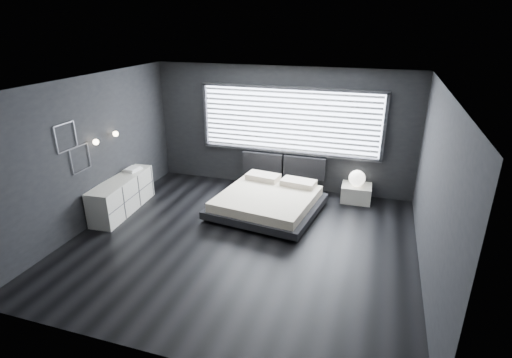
% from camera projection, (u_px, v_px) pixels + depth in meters
% --- Properties ---
extents(room, '(6.04, 6.00, 2.80)m').
position_uv_depth(room, '(241.00, 169.00, 6.65)').
color(room, black).
rests_on(room, ground).
extents(window, '(4.14, 0.09, 1.52)m').
position_uv_depth(window, '(289.00, 121.00, 8.90)').
color(window, white).
rests_on(window, ground).
extents(headboard, '(1.96, 0.16, 0.52)m').
position_uv_depth(headboard, '(283.00, 165.00, 9.27)').
color(headboard, black).
rests_on(headboard, ground).
extents(sconce_near, '(0.18, 0.11, 0.11)m').
position_uv_depth(sconce_near, '(96.00, 142.00, 7.43)').
color(sconce_near, silver).
rests_on(sconce_near, ground).
extents(sconce_far, '(0.18, 0.11, 0.11)m').
position_uv_depth(sconce_far, '(115.00, 134.00, 7.96)').
color(sconce_far, silver).
rests_on(sconce_far, ground).
extents(wall_art_upper, '(0.01, 0.48, 0.48)m').
position_uv_depth(wall_art_upper, '(66.00, 137.00, 6.83)').
color(wall_art_upper, '#47474C').
rests_on(wall_art_upper, ground).
extents(wall_art_lower, '(0.01, 0.48, 0.48)m').
position_uv_depth(wall_art_lower, '(81.00, 159.00, 7.23)').
color(wall_art_lower, '#47474C').
rests_on(wall_art_lower, ground).
extents(bed, '(2.28, 2.20, 0.53)m').
position_uv_depth(bed, '(268.00, 201.00, 8.22)').
color(bed, black).
rests_on(bed, ground).
extents(nightstand, '(0.65, 0.55, 0.37)m').
position_uv_depth(nightstand, '(356.00, 193.00, 8.74)').
color(nightstand, silver).
rests_on(nightstand, ground).
extents(orb_lamp, '(0.35, 0.35, 0.35)m').
position_uv_depth(orb_lamp, '(357.00, 178.00, 8.59)').
color(orb_lamp, white).
rests_on(orb_lamp, nightstand).
extents(dresser, '(0.63, 1.81, 0.71)m').
position_uv_depth(dresser, '(122.00, 195.00, 8.23)').
color(dresser, silver).
rests_on(dresser, ground).
extents(book_stack, '(0.30, 0.37, 0.07)m').
position_uv_depth(book_stack, '(133.00, 169.00, 8.52)').
color(book_stack, white).
rests_on(book_stack, dresser).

